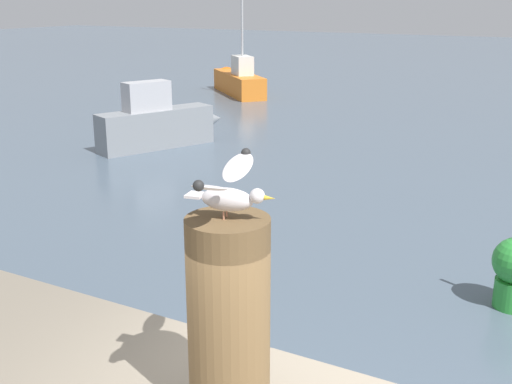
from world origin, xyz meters
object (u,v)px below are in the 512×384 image
object	(u,v)px
mooring_post	(229,317)
seagull	(228,191)
boat_grey	(160,123)
boat_orange	(237,80)

from	to	relation	value
mooring_post	seagull	bearing A→B (deg)	11.00
mooring_post	boat_grey	xyz separation A→B (m)	(-8.12, 10.13, -1.58)
mooring_post	seagull	world-z (taller)	seagull
mooring_post	boat_grey	bearing A→B (deg)	128.72
boat_grey	mooring_post	bearing A→B (deg)	-51.28
seagull	boat_orange	xyz separation A→B (m)	(-11.13, 18.87, -2.28)
boat_grey	boat_orange	distance (m)	9.25
seagull	boat_grey	size ratio (longest dim) A/B	0.17
seagull	boat_orange	distance (m)	22.02
seagull	boat_grey	bearing A→B (deg)	128.73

